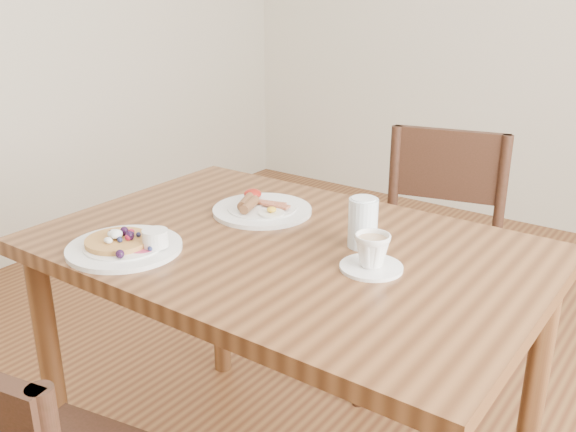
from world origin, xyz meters
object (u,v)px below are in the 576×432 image
object	(u,v)px
breakfast_plate	(261,208)
water_glass	(363,223)
chair_far	(435,253)
dining_table	(288,280)
pancake_plate	(126,245)
teacup_saucer	(372,254)

from	to	relation	value
breakfast_plate	water_glass	world-z (taller)	water_glass
chair_far	dining_table	bearing A→B (deg)	68.94
pancake_plate	water_glass	world-z (taller)	water_glass
chair_far	breakfast_plate	bearing A→B (deg)	50.64
chair_far	teacup_saucer	distance (m)	0.79
breakfast_plate	water_glass	size ratio (longest dim) A/B	2.26
dining_table	water_glass	distance (m)	0.24
pancake_plate	water_glass	size ratio (longest dim) A/B	2.26
water_glass	dining_table	bearing A→B (deg)	-150.41
water_glass	teacup_saucer	bearing A→B (deg)	-51.16
dining_table	pancake_plate	bearing A→B (deg)	-137.76
breakfast_plate	teacup_saucer	world-z (taller)	teacup_saucer
teacup_saucer	chair_far	bearing A→B (deg)	101.17
dining_table	pancake_plate	distance (m)	0.40
chair_far	breakfast_plate	xyz separation A→B (m)	(-0.28, -0.58, 0.27)
breakfast_plate	teacup_saucer	distance (m)	0.45
water_glass	pancake_plate	bearing A→B (deg)	-141.76
dining_table	breakfast_plate	size ratio (longest dim) A/B	4.44
dining_table	breakfast_plate	xyz separation A→B (m)	(-0.19, 0.13, 0.11)
teacup_saucer	water_glass	size ratio (longest dim) A/B	1.17
dining_table	teacup_saucer	xyz separation A→B (m)	(0.23, -0.01, 0.13)
dining_table	teacup_saucer	distance (m)	0.27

